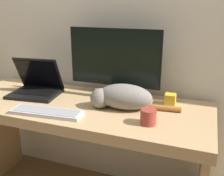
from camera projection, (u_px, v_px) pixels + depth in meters
The scene contains 8 objects.
wall_back at pixel (101, 4), 1.74m from camera, with size 6.40×0.06×2.60m.
desk at pixel (80, 125), 1.64m from camera, with size 1.57×0.61×0.73m.
monitor at pixel (114, 62), 1.61m from camera, with size 0.58×0.18×0.44m.
laptop at pixel (36, 87), 1.73m from camera, with size 0.34×0.28×0.24m.
external_keyboard at pixel (46, 112), 1.43m from camera, with size 0.42×0.15×0.02m.
cat at pixel (122, 96), 1.49m from camera, with size 0.51×0.19×0.15m.
coffee_mug at pixel (148, 117), 1.31m from camera, with size 0.08×0.08×0.08m.
small_toy at pixel (170, 99), 1.57m from camera, with size 0.06×0.06×0.06m.
Camera 1 is at (0.71, -1.01, 1.32)m, focal length 42.00 mm.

